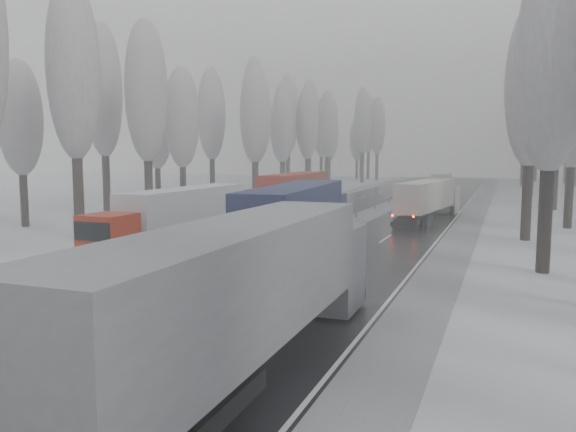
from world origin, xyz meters
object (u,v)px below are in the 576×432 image
Objects in this scene: truck_cream_box at (429,197)px; truck_red_red at (291,193)px; truck_blue_box at (300,216)px; truck_red_white at (178,214)px; truck_grey_tarp at (252,285)px; box_truck_distant at (442,183)px.

truck_cream_box is 12.45m from truck_red_red.
truck_red_red is at bearing 106.58° from truck_blue_box.
truck_red_white is (-12.78, -21.36, 0.12)m from truck_cream_box.
truck_red_red reaches higher than truck_cream_box.
truck_grey_tarp is at bearing -80.31° from truck_blue_box.
box_truck_distant is 60.70m from truck_red_white.
truck_red_red is at bearing -154.41° from truck_cream_box.
truck_blue_box reaches higher than truck_red_red.
box_truck_distant is at bearing 91.56° from truck_grey_tarp.
truck_cream_box is (-0.15, 37.98, -0.40)m from truck_grey_tarp.
box_truck_distant is 0.54× the size of truck_red_white.
box_truck_distant is at bearing 82.69° from truck_blue_box.
truck_blue_box is at bearing -93.83° from truck_cream_box.
truck_grey_tarp is at bearing -82.27° from truck_cream_box.
truck_cream_box reaches higher than box_truck_distant.
truck_red_white is 0.91× the size of truck_red_red.
truck_blue_box is at bearing 104.89° from truck_grey_tarp.
truck_red_white reaches higher than box_truck_distant.
truck_red_red reaches higher than truck_red_white.
truck_grey_tarp reaches higher than truck_cream_box.
truck_grey_tarp is 2.09× the size of box_truck_distant.
truck_blue_box reaches higher than truck_red_white.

